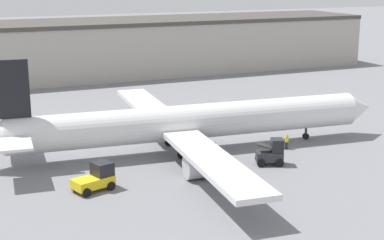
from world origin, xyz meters
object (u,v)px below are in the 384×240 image
at_px(ground_crew_worker, 287,141).
at_px(baggage_tug, 96,178).
at_px(belt_loader_truck, 272,153).
at_px(pushback_tug, 202,155).
at_px(airplane, 183,123).

bearing_deg(ground_crew_worker, baggage_tug, -134.14).
bearing_deg(belt_loader_truck, pushback_tug, 179.39).
distance_m(ground_crew_worker, pushback_tug, 10.52).
height_order(ground_crew_worker, pushback_tug, pushback_tug).
bearing_deg(baggage_tug, pushback_tug, -5.34).
height_order(ground_crew_worker, baggage_tug, baggage_tug).
xyz_separation_m(ground_crew_worker, belt_loader_truck, (-4.18, -3.82, 0.30)).
bearing_deg(airplane, ground_crew_worker, -14.43).
height_order(airplane, baggage_tug, airplane).
distance_m(ground_crew_worker, baggage_tug, 22.05).
bearing_deg(airplane, baggage_tug, -141.94).
relative_size(ground_crew_worker, pushback_tug, 0.50).
xyz_separation_m(baggage_tug, pushback_tug, (11.29, 2.49, -0.10)).
xyz_separation_m(airplane, baggage_tug, (-11.26, -7.34, -1.96)).
xyz_separation_m(ground_crew_worker, baggage_tug, (-21.74, -3.65, 0.20)).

